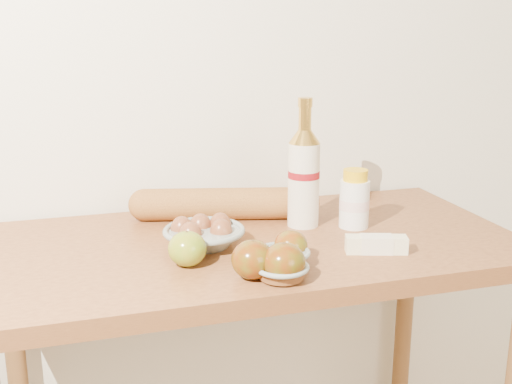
{
  "coord_description": "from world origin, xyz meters",
  "views": [
    {
      "loc": [
        -0.38,
        -0.13,
        1.39
      ],
      "look_at": [
        0.0,
        1.15,
        1.02
      ],
      "focal_mm": 45.0,
      "sensor_mm": 36.0,
      "label": 1
    }
  ],
  "objects_px": {
    "table": "(252,290)",
    "bourbon_bottle": "(304,175)",
    "egg_bowl": "(204,234)",
    "baguette": "(225,204)",
    "cream_bottle": "(354,201)"
  },
  "relations": [
    {
      "from": "table",
      "to": "cream_bottle",
      "type": "distance_m",
      "value": 0.32
    },
    {
      "from": "bourbon_bottle",
      "to": "egg_bowl",
      "type": "bearing_deg",
      "value": 176.53
    },
    {
      "from": "bourbon_bottle",
      "to": "egg_bowl",
      "type": "height_order",
      "value": "bourbon_bottle"
    },
    {
      "from": "table",
      "to": "bourbon_bottle",
      "type": "xyz_separation_m",
      "value": [
        0.15,
        0.07,
        0.25
      ]
    },
    {
      "from": "table",
      "to": "baguette",
      "type": "height_order",
      "value": "baguette"
    },
    {
      "from": "table",
      "to": "egg_bowl",
      "type": "distance_m",
      "value": 0.19
    },
    {
      "from": "table",
      "to": "bourbon_bottle",
      "type": "distance_m",
      "value": 0.3
    },
    {
      "from": "bourbon_bottle",
      "to": "cream_bottle",
      "type": "relative_size",
      "value": 2.19
    },
    {
      "from": "table",
      "to": "bourbon_bottle",
      "type": "relative_size",
      "value": 3.9
    },
    {
      "from": "table",
      "to": "egg_bowl",
      "type": "xyz_separation_m",
      "value": [
        -0.11,
        -0.0,
        0.15
      ]
    },
    {
      "from": "egg_bowl",
      "to": "cream_bottle",
      "type": "bearing_deg",
      "value": 3.9
    },
    {
      "from": "cream_bottle",
      "to": "egg_bowl",
      "type": "relative_size",
      "value": 0.76
    },
    {
      "from": "egg_bowl",
      "to": "baguette",
      "type": "relative_size",
      "value": 0.39
    },
    {
      "from": "table",
      "to": "cream_bottle",
      "type": "bearing_deg",
      "value": 4.82
    },
    {
      "from": "cream_bottle",
      "to": "baguette",
      "type": "bearing_deg",
      "value": 148.13
    }
  ]
}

